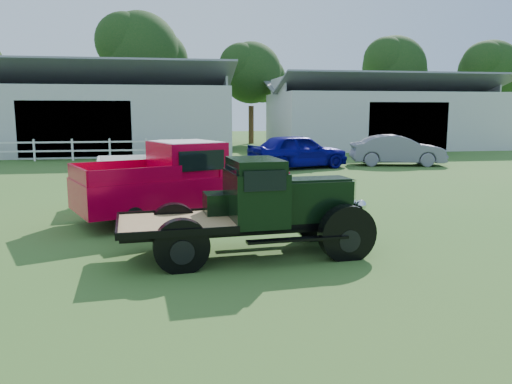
{
  "coord_description": "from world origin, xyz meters",
  "views": [
    {
      "loc": [
        -1.44,
        -8.82,
        2.69
      ],
      "look_at": [
        0.2,
        1.2,
        1.05
      ],
      "focal_mm": 35.0,
      "sensor_mm": 36.0,
      "label": 1
    }
  ],
  "objects": [
    {
      "name": "ground",
      "position": [
        0.0,
        0.0,
        0.0
      ],
      "size": [
        120.0,
        120.0,
        0.0
      ],
      "primitive_type": "plane",
      "color": "#346623"
    },
    {
      "name": "shed_left",
      "position": [
        -7.0,
        26.0,
        2.8
      ],
      "size": [
        18.8,
        10.2,
        5.6
      ],
      "primitive_type": null,
      "color": "#BDBDBD",
      "rests_on": "ground"
    },
    {
      "name": "shed_right",
      "position": [
        14.0,
        27.0,
        2.6
      ],
      "size": [
        16.8,
        9.2,
        5.2
      ],
      "primitive_type": null,
      "color": "#BDBDBD",
      "rests_on": "ground"
    },
    {
      "name": "fence_rail",
      "position": [
        -8.0,
        20.0,
        0.6
      ],
      "size": [
        14.2,
        0.16,
        1.2
      ],
      "primitive_type": null,
      "color": "white",
      "rests_on": "ground"
    },
    {
      "name": "tree_b",
      "position": [
        -4.0,
        34.0,
        5.75
      ],
      "size": [
        6.9,
        6.9,
        11.5
      ],
      "primitive_type": null,
      "color": "#0F330F",
      "rests_on": "ground"
    },
    {
      "name": "tree_c",
      "position": [
        5.0,
        33.0,
        4.5
      ],
      "size": [
        5.4,
        5.4,
        9.0
      ],
      "primitive_type": null,
      "color": "#0F330F",
      "rests_on": "ground"
    },
    {
      "name": "tree_d",
      "position": [
        18.0,
        34.0,
        5.0
      ],
      "size": [
        6.0,
        6.0,
        10.0
      ],
      "primitive_type": null,
      "color": "#0F330F",
      "rests_on": "ground"
    },
    {
      "name": "tree_e",
      "position": [
        26.0,
        32.0,
        4.75
      ],
      "size": [
        5.7,
        5.7,
        9.5
      ],
      "primitive_type": null,
      "color": "#0F330F",
      "rests_on": "ground"
    },
    {
      "name": "vintage_flatbed",
      "position": [
        -0.06,
        0.26,
        0.91
      ],
      "size": [
        4.75,
        2.21,
        1.83
      ],
      "primitive_type": null,
      "rotation": [
        0.0,
        0.0,
        0.08
      ],
      "color": "black",
      "rests_on": "ground"
    },
    {
      "name": "red_pickup",
      "position": [
        -1.25,
        3.8,
        0.99
      ],
      "size": [
        5.81,
        3.99,
        1.98
      ],
      "primitive_type": null,
      "rotation": [
        0.0,
        0.0,
        0.39
      ],
      "color": "#BA0028",
      "rests_on": "ground"
    },
    {
      "name": "white_pickup",
      "position": [
        -1.32,
        6.21,
        0.9
      ],
      "size": [
        5.07,
        2.47,
        1.79
      ],
      "primitive_type": null,
      "rotation": [
        0.0,
        0.0,
        0.12
      ],
      "color": "white",
      "rests_on": "ground"
    },
    {
      "name": "misc_car_blue",
      "position": [
        4.36,
        14.29,
        0.82
      ],
      "size": [
        5.18,
        3.19,
        1.65
      ],
      "primitive_type": "imported",
      "rotation": [
        0.0,
        0.0,
        1.85
      ],
      "color": "#080578",
      "rests_on": "ground"
    },
    {
      "name": "misc_car_grey",
      "position": [
        9.64,
        14.8,
        0.76
      ],
      "size": [
        4.85,
        2.59,
        1.52
      ],
      "primitive_type": "imported",
      "rotation": [
        0.0,
        0.0,
        1.35
      ],
      "color": "slate",
      "rests_on": "ground"
    }
  ]
}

